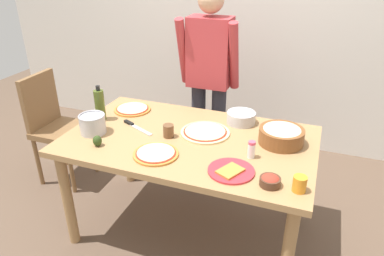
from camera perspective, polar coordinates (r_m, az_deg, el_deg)
name	(u,v)px	position (r m, az deg, el deg)	size (l,w,h in m)	color
ground	(190,228)	(2.77, -0.38, -15.61)	(8.00, 8.00, 0.00)	brown
wall_back	(249,14)	(3.63, 8.99, 17.44)	(5.60, 0.10, 2.60)	silver
dining_table	(189,150)	(2.37, -0.42, -3.55)	(1.60, 0.96, 0.76)	#A37A4C
person_cook	(209,75)	(2.95, 2.73, 8.39)	(0.49, 0.25, 1.62)	#2D2D38
chair_wooden_left	(54,122)	(3.26, -21.02, 0.86)	(0.40, 0.40, 0.95)	brown
pizza_raw_on_board	(205,132)	(2.38, 2.10, -0.65)	(0.33, 0.33, 0.02)	beige
pizza_cooked_on_tray	(156,154)	(2.15, -5.77, -4.06)	(0.27, 0.27, 0.02)	#C67A33
pizza_second_cooked	(132,109)	(2.77, -9.44, 3.00)	(0.27, 0.27, 0.02)	#C67A33
plate_with_slice	(231,171)	(2.00, 6.21, -6.77)	(0.26, 0.26, 0.02)	red
popcorn_bowl	(281,134)	(2.31, 14.02, -1.01)	(0.28, 0.28, 0.11)	brown
mixing_bowl_steel	(241,118)	(2.54, 7.81, 1.65)	(0.20, 0.20, 0.08)	#B7B7BC
small_sauce_bowl	(270,181)	(1.91, 12.30, -8.17)	(0.11, 0.11, 0.06)	#4C2D1E
olive_oil_bottle	(100,105)	(2.62, -14.42, 3.59)	(0.07, 0.07, 0.26)	#47561E
steel_pot	(93,124)	(2.46, -15.51, 0.67)	(0.17, 0.17, 0.13)	#B7B7BC
cup_orange	(300,184)	(1.90, 16.71, -8.49)	(0.07, 0.07, 0.09)	orange
cup_small_brown	(168,131)	(2.33, -3.76, -0.46)	(0.07, 0.07, 0.09)	brown
salt_shaker	(251,150)	(2.12, 9.42, -3.39)	(0.04, 0.04, 0.11)	white
chef_knife	(134,126)	(2.50, -9.14, 0.33)	(0.27, 0.14, 0.02)	silver
avocado	(97,141)	(2.30, -14.80, -1.98)	(0.06, 0.06, 0.07)	#2D4219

